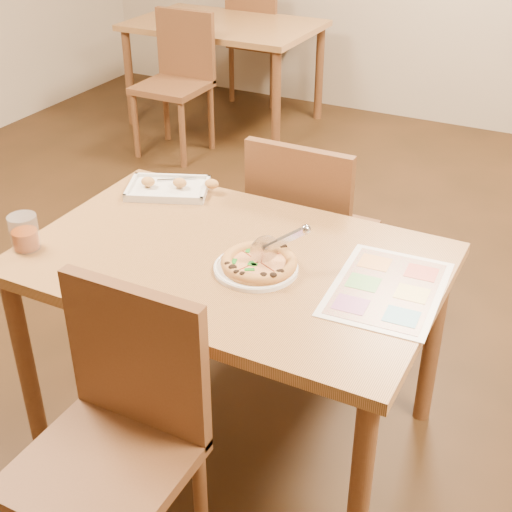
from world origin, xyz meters
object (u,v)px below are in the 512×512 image
at_px(bg_table, 224,35).
at_px(glass_tumbler, 25,234).
at_px(plate, 256,268).
at_px(pizza, 259,263).
at_px(chair_near, 120,412).
at_px(bg_chair_far, 256,30).
at_px(bg_chair_near, 179,66).
at_px(chair_far, 306,220).
at_px(appetizer_tray, 170,188).
at_px(menu, 387,288).
at_px(dining_table, 231,279).
at_px(pizza_cutter, 278,243).

distance_m(bg_table, glass_tumbler, 3.21).
height_order(plate, pizza, pizza).
relative_size(chair_near, bg_chair_far, 1.00).
height_order(bg_chair_near, bg_chair_far, same).
relative_size(chair_far, appetizer_tray, 1.34).
bearing_deg(menu, bg_chair_near, 134.19).
bearing_deg(plate, chair_far, 99.60).
relative_size(plate, glass_tumbler, 2.25).
bearing_deg(plate, menu, 11.78).
xyz_separation_m(chair_near, pizza, (0.12, 0.57, 0.18)).
relative_size(dining_table, chair_far, 2.77).
distance_m(appetizer_tray, menu, 0.96).
bearing_deg(dining_table, bg_table, 119.74).
bearing_deg(appetizer_tray, bg_table, 115.27).
distance_m(bg_chair_near, menu, 3.01).
bearing_deg(appetizer_tray, menu, -16.06).
distance_m(chair_near, pizza_cutter, 0.67).
bearing_deg(bg_table, chair_near, -64.81).
height_order(plate, pizza_cutter, pizza_cutter).
relative_size(dining_table, bg_table, 1.00).
distance_m(bg_chair_near, bg_chair_far, 1.10).
xyz_separation_m(chair_near, chair_far, (-0.00, 1.20, 0.00)).
xyz_separation_m(pizza, glass_tumbler, (-0.72, -0.22, 0.02)).
xyz_separation_m(bg_chair_far, appetizer_tray, (1.18, -2.99, 0.17)).
height_order(bg_table, pizza_cutter, pizza_cutter).
xyz_separation_m(bg_chair_near, appetizer_tray, (1.18, -1.89, 0.17)).
relative_size(dining_table, appetizer_tray, 3.71).
bearing_deg(glass_tumbler, bg_table, 108.07).
bearing_deg(menu, appetizer_tray, 163.94).
height_order(dining_table, chair_near, chair_near).
distance_m(chair_far, bg_table, 2.72).
bearing_deg(dining_table, pizza_cutter, 0.09).
bearing_deg(pizza, pizza_cutter, 35.52).
bearing_deg(plate, bg_table, 121.05).
height_order(chair_near, plate, chair_near).
height_order(dining_table, bg_table, same).
relative_size(dining_table, bg_chair_near, 2.77).
relative_size(pizza, appetizer_tray, 0.66).
height_order(dining_table, chair_far, chair_far).
distance_m(bg_chair_far, pizza, 3.75).
distance_m(pizza, menu, 0.39).
xyz_separation_m(dining_table, menu, (0.50, 0.04, 0.09)).
distance_m(bg_table, plate, 3.31).
bearing_deg(bg_table, chair_far, -53.95).
bearing_deg(chair_near, pizza_cutter, 74.95).
xyz_separation_m(bg_chair_far, glass_tumbler, (1.00, -3.55, 0.20)).
relative_size(bg_chair_near, pizza_cutter, 3.48).
distance_m(chair_near, bg_chair_near, 3.22).
bearing_deg(bg_chair_near, dining_table, -53.95).
distance_m(pizza_cutter, glass_tumbler, 0.81).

